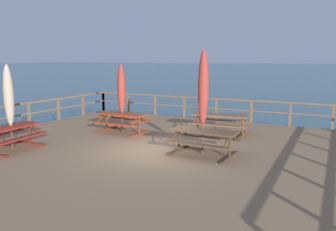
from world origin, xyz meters
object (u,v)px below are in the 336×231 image
(picnic_table_mid_right, at_px, (11,132))
(patio_umbrella_tall_mid_left, at_px, (121,89))
(patio_umbrella_tall_front, at_px, (9,96))
(picnic_table_mid_left, at_px, (122,119))
(picnic_table_front_left, at_px, (220,119))
(picnic_table_back_left, at_px, (204,137))
(patio_umbrella_tall_back_left, at_px, (203,88))

(picnic_table_mid_right, bearing_deg, patio_umbrella_tall_mid_left, 64.89)
(patio_umbrella_tall_front, bearing_deg, picnic_table_mid_left, 65.21)
(picnic_table_front_left, bearing_deg, picnic_table_back_left, -80.87)
(picnic_table_back_left, distance_m, patio_umbrella_tall_mid_left, 4.52)
(patio_umbrella_tall_front, bearing_deg, picnic_table_mid_right, -172.73)
(picnic_table_mid_left, height_order, patio_umbrella_tall_front, patio_umbrella_tall_front)
(picnic_table_mid_left, distance_m, patio_umbrella_tall_mid_left, 1.18)
(picnic_table_mid_right, distance_m, picnic_table_back_left, 6.28)
(picnic_table_front_left, xyz_separation_m, patio_umbrella_tall_front, (-5.33, -5.36, 1.20))
(patio_umbrella_tall_mid_left, bearing_deg, picnic_table_mid_right, -115.11)
(picnic_table_mid_left, distance_m, picnic_table_front_left, 3.91)
(patio_umbrella_tall_back_left, bearing_deg, picnic_table_front_left, 98.14)
(picnic_table_back_left, xyz_separation_m, patio_umbrella_tall_mid_left, (-4.09, 1.53, 1.18))
(picnic_table_mid_left, xyz_separation_m, patio_umbrella_tall_front, (-1.75, -3.79, 1.20))
(picnic_table_mid_right, distance_m, patio_umbrella_tall_front, 1.20)
(picnic_table_mid_right, bearing_deg, patio_umbrella_tall_front, 7.27)
(picnic_table_mid_left, xyz_separation_m, picnic_table_front_left, (3.58, 1.57, 0.00))
(picnic_table_mid_right, distance_m, patio_umbrella_tall_mid_left, 4.34)
(patio_umbrella_tall_front, bearing_deg, patio_umbrella_tall_back_left, 21.96)
(patio_umbrella_tall_front, distance_m, patio_umbrella_tall_back_left, 6.22)
(picnic_table_mid_left, distance_m, patio_umbrella_tall_front, 4.35)
(picnic_table_back_left, relative_size, picnic_table_mid_left, 1.02)
(picnic_table_back_left, distance_m, patio_umbrella_tall_back_left, 1.49)
(picnic_table_front_left, xyz_separation_m, patio_umbrella_tall_mid_left, (-3.59, -1.58, 1.18))
(picnic_table_back_left, relative_size, picnic_table_front_left, 0.92)
(picnic_table_mid_left, height_order, patio_umbrella_tall_mid_left, patio_umbrella_tall_mid_left)
(picnic_table_mid_right, relative_size, picnic_table_front_left, 0.86)
(picnic_table_mid_left, height_order, patio_umbrella_tall_back_left, patio_umbrella_tall_back_left)
(patio_umbrella_tall_front, relative_size, patio_umbrella_tall_mid_left, 1.01)
(picnic_table_mid_left, bearing_deg, picnic_table_mid_right, -115.16)
(patio_umbrella_tall_front, relative_size, patio_umbrella_tall_back_left, 0.86)
(patio_umbrella_tall_front, xyz_separation_m, patio_umbrella_tall_mid_left, (1.74, 3.78, -0.02))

